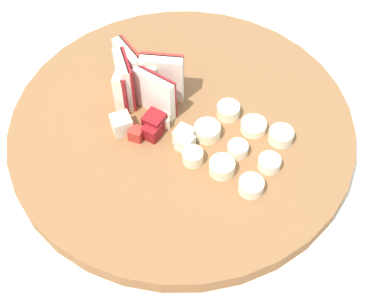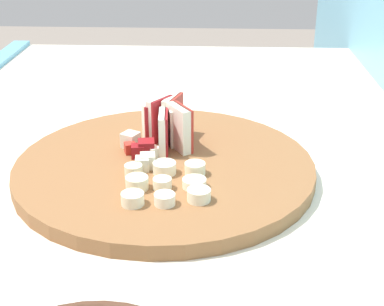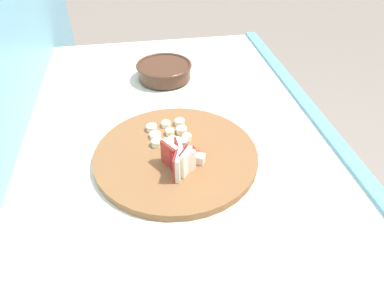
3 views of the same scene
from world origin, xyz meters
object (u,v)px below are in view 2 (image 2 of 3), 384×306
Objects in this scene: apple_wedge_fan at (169,124)px; banana_slice_rows at (165,182)px; apple_dice_pile at (141,151)px; cutting_board at (165,168)px.

banana_slice_rows is at bearing 2.66° from apple_wedge_fan.
apple_wedge_fan is 0.13m from banana_slice_rows.
apple_dice_pile is 0.09m from banana_slice_rows.
apple_dice_pile reaches higher than banana_slice_rows.
cutting_board is at bearing -1.44° from apple_wedge_fan.
cutting_board is 4.35× the size of apple_dice_pile.
apple_wedge_fan is at bearing 178.56° from cutting_board.
banana_slice_rows is (0.08, 0.04, -0.00)m from apple_dice_pile.
cutting_board is 0.07m from banana_slice_rows.
cutting_board is 3.63× the size of banana_slice_rows.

